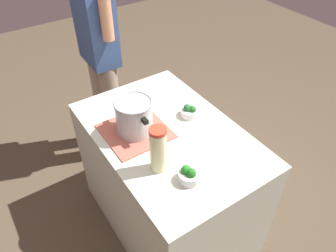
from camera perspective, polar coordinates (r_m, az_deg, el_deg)
ground_plane at (r=2.51m, az=-0.00°, el=-15.90°), size 8.00×8.00×0.00m
counter_slab at (r=2.16m, az=-0.00°, el=-9.64°), size 1.14×0.76×0.85m
dish_cloth at (r=1.87m, az=-5.74°, el=-0.90°), size 0.35×0.35×0.01m
cooking_pot at (r=1.80m, az=-5.97°, el=1.72°), size 0.28×0.21×0.20m
lemonade_pitcher at (r=1.57m, az=-1.74°, el=-4.15°), size 0.08×0.08×0.26m
broccoli_bowl_front at (r=1.96m, az=3.80°, el=2.58°), size 0.11×0.11×0.08m
broccoli_bowl_center at (r=1.59m, az=3.71°, el=-8.53°), size 0.11×0.11×0.09m
person_cook at (r=2.54m, az=-11.81°, el=11.72°), size 0.50×0.21×1.62m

